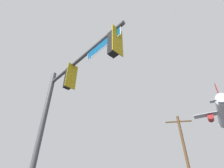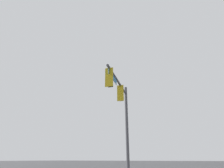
{
  "view_description": "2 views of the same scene",
  "coord_description": "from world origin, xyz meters",
  "views": [
    {
      "loc": [
        2.85,
        -8.57,
        1.4
      ],
      "look_at": [
        -2.81,
        -5.03,
        5.89
      ],
      "focal_mm": 28.0,
      "sensor_mm": 36.0,
      "label": 1
    },
    {
      "loc": [
        7.95,
        -1.27,
        1.43
      ],
      "look_at": [
        -4.35,
        -7.86,
        7.47
      ],
      "focal_mm": 28.0,
      "sensor_mm": 36.0,
      "label": 2
    }
  ],
  "objects": [
    {
      "name": "airplane",
      "position": [
        -29.19,
        65.56,
        31.87
      ],
      "size": [
        21.02,
        23.51,
        11.92
      ],
      "color": "#B2B7C1"
    },
    {
      "name": "signal_pole_near",
      "position": [
        -4.0,
        -6.81,
        5.13
      ],
      "size": [
        5.44,
        1.42,
        7.47
      ],
      "color": "#47474C",
      "rests_on": "ground_plane"
    },
    {
      "name": "utility_pole",
      "position": [
        -8.63,
        7.16,
        4.82
      ],
      "size": [
        1.91,
        2.13,
        9.21
      ],
      "color": "brown",
      "rests_on": "ground_plane"
    }
  ]
}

